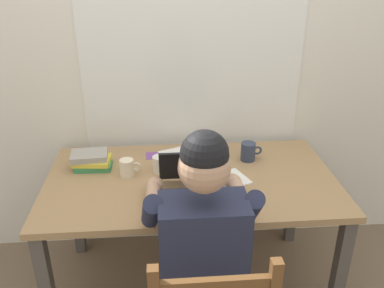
# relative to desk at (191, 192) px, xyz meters

# --- Properties ---
(ground_plane) EXTENTS (8.00, 8.00, 0.00)m
(ground_plane) POSITION_rel_desk_xyz_m (0.00, 0.00, -0.65)
(ground_plane) COLOR brown
(back_wall) EXTENTS (6.00, 0.08, 2.60)m
(back_wall) POSITION_rel_desk_xyz_m (0.00, 0.50, 0.65)
(back_wall) COLOR silver
(back_wall) RESTS_ON ground
(desk) EXTENTS (1.52, 0.84, 0.73)m
(desk) POSITION_rel_desk_xyz_m (0.00, 0.00, 0.00)
(desk) COLOR #9E7A51
(desk) RESTS_ON ground
(seated_person) EXTENTS (0.50, 0.60, 1.26)m
(seated_person) POSITION_rel_desk_xyz_m (0.00, -0.49, 0.05)
(seated_person) COLOR #232842
(seated_person) RESTS_ON ground
(laptop) EXTENTS (0.33, 0.34, 0.21)m
(laptop) POSITION_rel_desk_xyz_m (-0.00, -0.18, 0.14)
(laptop) COLOR black
(laptop) RESTS_ON desk
(computer_mouse) EXTENTS (0.06, 0.10, 0.03)m
(computer_mouse) POSITION_rel_desk_xyz_m (0.23, -0.24, 0.10)
(computer_mouse) COLOR black
(computer_mouse) RESTS_ON desk
(coffee_mug_white) EXTENTS (0.11, 0.07, 0.09)m
(coffee_mug_white) POSITION_rel_desk_xyz_m (-0.33, 0.05, 0.13)
(coffee_mug_white) COLOR beige
(coffee_mug_white) RESTS_ON desk
(coffee_mug_dark) EXTENTS (0.12, 0.08, 0.10)m
(coffee_mug_dark) POSITION_rel_desk_xyz_m (0.34, 0.18, 0.14)
(coffee_mug_dark) COLOR #2D384C
(coffee_mug_dark) RESTS_ON desk
(coffee_mug_spare) EXTENTS (0.12, 0.08, 0.09)m
(coffee_mug_spare) POSITION_rel_desk_xyz_m (-0.16, 0.09, 0.13)
(coffee_mug_spare) COLOR silver
(coffee_mug_spare) RESTS_ON desk
(book_stack_main) EXTENTS (0.22, 0.16, 0.09)m
(book_stack_main) POSITION_rel_desk_xyz_m (-0.53, 0.15, 0.13)
(book_stack_main) COLOR #38844C
(book_stack_main) RESTS_ON desk
(paper_pile_near_laptop) EXTENTS (0.19, 0.18, 0.02)m
(paper_pile_near_laptop) POSITION_rel_desk_xyz_m (0.09, -0.08, 0.09)
(paper_pile_near_laptop) COLOR white
(paper_pile_near_laptop) RESTS_ON desk
(paper_pile_back_corner) EXTENTS (0.25, 0.23, 0.01)m
(paper_pile_back_corner) POSITION_rel_desk_xyz_m (0.19, -0.04, 0.09)
(paper_pile_back_corner) COLOR white
(paper_pile_back_corner) RESTS_ON desk
(paper_pile_side) EXTENTS (0.29, 0.24, 0.01)m
(paper_pile_side) POSITION_rel_desk_xyz_m (-0.03, 0.28, 0.09)
(paper_pile_side) COLOR white
(paper_pile_side) RESTS_ON desk
(landscape_photo_print) EXTENTS (0.13, 0.10, 0.00)m
(landscape_photo_print) POSITION_rel_desk_xyz_m (-0.18, 0.27, 0.09)
(landscape_photo_print) COLOR #7A4293
(landscape_photo_print) RESTS_ON desk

